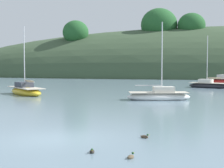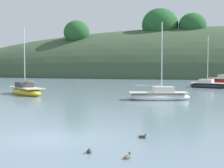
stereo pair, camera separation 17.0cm
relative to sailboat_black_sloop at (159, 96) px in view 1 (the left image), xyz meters
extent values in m
plane|color=slate|center=(-4.58, -17.07, -0.35)|extent=(400.00, 400.00, 0.00)
ellipsoid|color=#235628|center=(-18.71, 48.79, 9.88)|extent=(5.94, 5.40, 5.40)
ellipsoid|color=#235628|center=(0.22, 51.71, 11.64)|extent=(8.33, 7.57, 7.57)
ellipsoid|color=#235628|center=(7.44, 50.64, 11.28)|extent=(6.19, 5.63, 5.63)
ellipsoid|color=white|center=(-0.05, -0.01, -0.10)|extent=(5.88, 2.81, 0.90)
cube|color=beige|center=(-0.05, -0.01, 0.30)|extent=(5.41, 2.59, 0.06)
cube|color=silver|center=(0.40, 0.07, 0.56)|extent=(1.98, 1.52, 0.52)
cylinder|color=silver|center=(0.23, 0.04, 3.42)|extent=(0.09, 0.09, 6.23)
cylinder|color=silver|center=(-0.94, -0.15, 0.94)|extent=(2.35, 0.46, 0.07)
ellipsoid|color=gold|center=(-13.65, 3.58, -0.08)|extent=(5.70, 6.06, 0.99)
cube|color=beige|center=(-13.65, 3.58, 0.37)|extent=(5.24, 5.57, 0.06)
cube|color=#333842|center=(-13.98, 3.95, 0.64)|extent=(2.35, 2.40, 0.55)
cylinder|color=silver|center=(-13.86, 3.81, 3.54)|extent=(0.09, 0.09, 6.34)
cylinder|color=silver|center=(-13.00, 2.84, 1.04)|extent=(1.78, 2.00, 0.07)
ellipsoid|color=tan|center=(-13.00, 2.84, 1.09)|extent=(1.81, 2.01, 0.20)
ellipsoid|color=#232328|center=(6.60, 16.24, -0.11)|extent=(5.61, 4.01, 0.86)
cube|color=beige|center=(6.60, 16.24, 0.27)|extent=(5.16, 3.69, 0.06)
cube|color=silver|center=(6.22, 16.43, 0.52)|extent=(2.06, 1.82, 0.50)
cylinder|color=silver|center=(6.36, 16.36, 3.37)|extent=(0.09, 0.09, 6.21)
cylinder|color=silver|center=(7.37, 15.86, 0.89)|extent=(2.05, 1.06, 0.07)
ellipsoid|color=tan|center=(7.37, 15.86, 0.94)|extent=(2.02, 1.14, 0.20)
ellipsoid|color=brown|center=(-1.09, -19.83, -0.31)|extent=(0.31, 0.38, 0.16)
sphere|color=#1E4723|center=(-1.02, -19.71, -0.20)|extent=(0.09, 0.09, 0.09)
cone|color=gold|center=(-0.99, -19.65, -0.20)|extent=(0.05, 0.06, 0.04)
cone|color=brown|center=(-1.16, -19.97, -0.27)|extent=(0.10, 0.10, 0.08)
ellipsoid|color=#473828|center=(-0.72, -16.40, -0.31)|extent=(0.38, 0.29, 0.16)
sphere|color=#1E4723|center=(-0.59, -16.45, -0.20)|extent=(0.09, 0.09, 0.09)
cone|color=gold|center=(-0.53, -16.48, -0.20)|extent=(0.06, 0.05, 0.04)
cone|color=#473828|center=(-0.87, -16.34, -0.27)|extent=(0.10, 0.09, 0.08)
ellipsoid|color=#2D2823|center=(-2.55, -19.24, -0.31)|extent=(0.24, 0.37, 0.16)
sphere|color=#1E4723|center=(-2.52, -19.38, -0.20)|extent=(0.09, 0.09, 0.09)
cone|color=gold|center=(-2.51, -19.45, -0.20)|extent=(0.04, 0.05, 0.04)
cone|color=#2D2823|center=(-2.58, -19.09, -0.27)|extent=(0.08, 0.09, 0.08)
camera|label=1|loc=(-0.21, -32.01, 2.95)|focal=57.56mm
camera|label=2|loc=(-0.05, -31.99, 2.95)|focal=57.56mm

